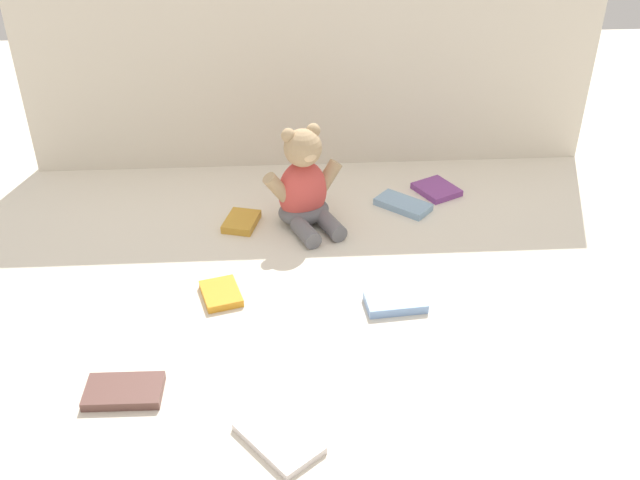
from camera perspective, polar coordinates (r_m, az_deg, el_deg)
The scene contains 10 objects.
ground_plane at distance 1.58m, azimuth 0.17°, elevation -1.08°, with size 3.20×3.20×0.00m, color silver.
backdrop_drape at distance 1.86m, azimuth -0.72°, elevation 14.17°, with size 1.45×0.03×0.57m, color beige.
teddy_bear at distance 1.65m, azimuth -1.27°, elevation 4.11°, with size 0.19×0.20×0.24m.
book_case_0 at distance 1.43m, azimuth 6.00°, elevation -4.94°, with size 0.07×0.12×0.02m, color #82ABE4.
book_case_1 at distance 1.28m, azimuth -15.29°, elevation -11.48°, with size 0.08×0.13×0.02m, color brown.
book_case_2 at distance 1.17m, azimuth -3.29°, elevation -15.44°, with size 0.08×0.14×0.01m, color silver.
book_case_3 at distance 1.84m, azimuth 9.22°, elevation 3.98°, with size 0.09×0.10×0.02m, color #813B8C.
book_case_4 at distance 1.68m, azimuth -6.25°, elevation 1.46°, with size 0.07×0.10×0.02m, color gold.
book_case_5 at distance 1.76m, azimuth 6.60°, elevation 2.81°, with size 0.07×0.13×0.02m, color #83A9CB.
book_case_6 at distance 1.46m, azimuth -7.86°, elevation -4.24°, with size 0.07×0.09×0.02m, color orange.
Camera 1 is at (-0.08, -1.31, 0.88)m, focal length 40.35 mm.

